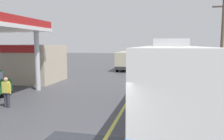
# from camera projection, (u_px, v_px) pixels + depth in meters

# --- Properties ---
(ground) EXTENTS (120.00, 120.00, 0.00)m
(ground) POSITION_uv_depth(u_px,v_px,m) (144.00, 74.00, 25.22)
(ground) COLOR #424247
(lane_divider_stripe) EXTENTS (0.16, 50.00, 0.01)m
(lane_divider_stripe) POSITION_uv_depth(u_px,v_px,m) (139.00, 81.00, 20.38)
(lane_divider_stripe) COLOR #D8CC4C
(lane_divider_stripe) RESTS_ON ground
(coach_bus_main) EXTENTS (2.60, 11.04, 3.69)m
(coach_bus_main) POSITION_uv_depth(u_px,v_px,m) (170.00, 80.00, 10.44)
(coach_bus_main) COLOR white
(coach_bus_main) RESTS_ON ground
(gas_station_roadside) EXTENTS (9.10, 11.95, 5.10)m
(gas_station_roadside) POSITION_uv_depth(u_px,v_px,m) (7.00, 54.00, 18.48)
(gas_station_roadside) COLOR #B21E1E
(gas_station_roadside) RESTS_ON ground
(minibus_opposing_lane) EXTENTS (2.04, 6.13, 2.44)m
(minibus_opposing_lane) POSITION_uv_depth(u_px,v_px,m) (126.00, 59.00, 29.49)
(minibus_opposing_lane) COLOR #BFB799
(minibus_opposing_lane) RESTS_ON ground
(pedestrian_by_shop) EXTENTS (0.55, 0.22, 1.66)m
(pedestrian_by_shop) POSITION_uv_depth(u_px,v_px,m) (6.00, 91.00, 11.85)
(pedestrian_by_shop) COLOR #33333F
(pedestrian_by_shop) RESTS_ON ground
(utility_pole_roadside) EXTENTS (1.80, 0.24, 7.15)m
(utility_pole_roadside) POSITION_uv_depth(u_px,v_px,m) (222.00, 40.00, 18.43)
(utility_pole_roadside) COLOR brown
(utility_pole_roadside) RESTS_ON ground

